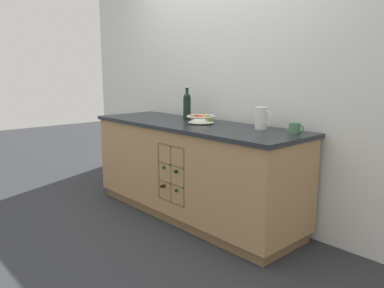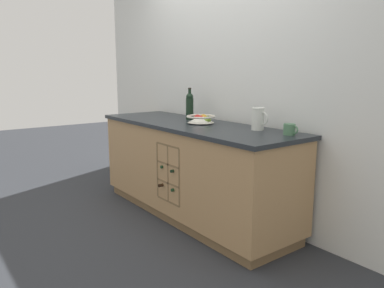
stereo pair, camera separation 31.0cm
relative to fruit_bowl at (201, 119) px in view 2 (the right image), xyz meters
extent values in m
plane|color=#2D3035|center=(-0.07, -0.05, -0.93)|extent=(14.00, 14.00, 0.00)
cube|color=silver|center=(-0.07, 0.35, 0.34)|extent=(4.62, 0.06, 2.55)
cube|color=brown|center=(-0.07, -0.05, -0.89)|extent=(2.16, 0.61, 0.09)
cube|color=tan|center=(-0.07, -0.05, -0.46)|extent=(2.22, 0.67, 0.76)
cube|color=#23282D|center=(-0.07, -0.05, -0.06)|extent=(2.26, 0.71, 0.03)
cube|color=brown|center=(0.03, -0.29, -0.45)|extent=(0.34, 0.01, 0.50)
cube|color=brown|center=(-0.14, -0.34, -0.45)|extent=(0.02, 0.10, 0.50)
cube|color=brown|center=(0.20, -0.34, -0.45)|extent=(0.02, 0.10, 0.50)
cube|color=brown|center=(0.03, -0.34, -0.70)|extent=(0.34, 0.10, 0.02)
cube|color=brown|center=(0.03, -0.34, -0.54)|extent=(0.34, 0.10, 0.02)
cube|color=brown|center=(0.03, -0.34, -0.37)|extent=(0.34, 0.10, 0.02)
cube|color=brown|center=(0.03, -0.34, -0.20)|extent=(0.34, 0.10, 0.02)
cube|color=brown|center=(0.03, -0.34, -0.45)|extent=(0.02, 0.10, 0.50)
cylinder|color=black|center=(-0.06, -0.26, -0.57)|extent=(0.08, 0.19, 0.08)
cylinder|color=black|center=(-0.06, -0.39, -0.57)|extent=(0.03, 0.08, 0.03)
cylinder|color=#19381E|center=(0.11, -0.21, -0.58)|extent=(0.07, 0.21, 0.07)
cylinder|color=#19381E|center=(0.11, -0.36, -0.58)|extent=(0.03, 0.09, 0.03)
cylinder|color=#19381E|center=(-0.06, -0.23, -0.41)|extent=(0.08, 0.19, 0.08)
cylinder|color=#19381E|center=(-0.06, -0.36, -0.41)|extent=(0.03, 0.08, 0.03)
cylinder|color=black|center=(0.11, -0.22, -0.41)|extent=(0.07, 0.21, 0.07)
cylinder|color=black|center=(0.11, -0.37, -0.41)|extent=(0.03, 0.09, 0.03)
cylinder|color=silver|center=(0.00, 0.00, -0.04)|extent=(0.12, 0.12, 0.01)
cone|color=silver|center=(0.00, 0.00, 0.00)|extent=(0.24, 0.24, 0.06)
torus|color=silver|center=(0.00, 0.00, 0.02)|extent=(0.26, 0.26, 0.02)
sphere|color=gold|center=(-0.03, 0.05, 0.00)|extent=(0.07, 0.07, 0.07)
sphere|color=red|center=(0.01, -0.01, -0.01)|extent=(0.07, 0.07, 0.07)
sphere|color=#7FA838|center=(0.07, 0.02, -0.01)|extent=(0.06, 0.06, 0.06)
sphere|color=red|center=(-0.05, -0.01, 0.00)|extent=(0.07, 0.07, 0.07)
cylinder|color=silver|center=(0.59, 0.12, 0.04)|extent=(0.10, 0.10, 0.18)
torus|color=silver|center=(0.59, 0.12, 0.13)|extent=(0.11, 0.11, 0.01)
torus|color=silver|center=(0.64, 0.12, 0.05)|extent=(0.11, 0.01, 0.11)
cylinder|color=#4C7A56|center=(0.90, 0.13, 0.00)|extent=(0.09, 0.09, 0.08)
torus|color=#4C7A56|center=(0.95, 0.13, 0.00)|extent=(0.07, 0.01, 0.07)
cylinder|color=black|center=(-0.31, 0.10, 0.06)|extent=(0.08, 0.08, 0.21)
sphere|color=black|center=(-0.31, 0.10, 0.18)|extent=(0.07, 0.07, 0.07)
cylinder|color=black|center=(-0.31, 0.10, 0.21)|extent=(0.03, 0.03, 0.09)
cylinder|color=black|center=(-0.31, 0.10, 0.26)|extent=(0.03, 0.03, 0.01)
camera|label=1|loc=(2.47, -2.35, 0.41)|focal=35.00mm
camera|label=2|loc=(2.67, -2.11, 0.41)|focal=35.00mm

